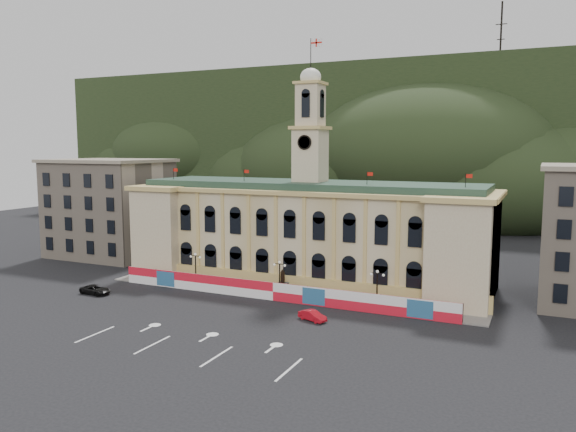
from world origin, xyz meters
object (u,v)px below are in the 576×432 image
at_px(statue, 283,287).
at_px(lamp_center, 280,275).
at_px(red_sedan, 312,316).
at_px(black_suv, 95,290).

relative_size(statue, lamp_center, 0.72).
distance_m(lamp_center, red_sedan, 11.88).
height_order(lamp_center, black_suv, lamp_center).
xyz_separation_m(statue, red_sedan, (8.30, -9.13, -0.57)).
distance_m(statue, lamp_center, 2.14).
relative_size(lamp_center, black_suv, 1.08).
distance_m(statue, red_sedan, 12.36).
xyz_separation_m(statue, black_suv, (-24.58, -10.72, -0.54)).
bearing_deg(statue, lamp_center, -90.00).
height_order(statue, black_suv, statue).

